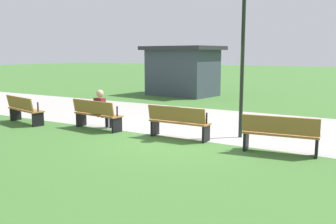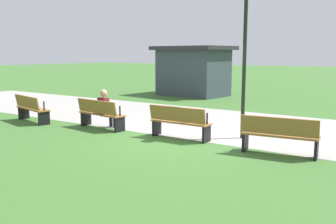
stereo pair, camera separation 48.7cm
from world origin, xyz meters
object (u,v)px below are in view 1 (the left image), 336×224
at_px(person_seated, 102,108).
at_px(bench_3, 178,122).
at_px(bench_2, 96,114).
at_px(bench_4, 280,134).
at_px(bench_1, 24,109).
at_px(lamp_post, 243,32).
at_px(kiosk, 182,70).

bearing_deg(person_seated, bench_3, 6.96).
bearing_deg(bench_3, bench_2, -176.79).
bearing_deg(bench_4, bench_3, 170.34).
height_order(bench_2, person_seated, person_seated).
distance_m(bench_1, bench_2, 2.72).
xyz_separation_m(bench_1, lamp_post, (6.75, 1.64, 2.34)).
xyz_separation_m(bench_3, person_seated, (-2.60, -0.02, 0.17)).
xyz_separation_m(bench_4, lamp_post, (-1.36, 1.18, 2.34)).
bearing_deg(lamp_post, kiosk, 127.27).
xyz_separation_m(bench_1, person_seated, (2.80, 0.58, 0.17)).
distance_m(bench_3, lamp_post, 2.89).
bearing_deg(lamp_post, bench_4, -41.03).
height_order(bench_3, kiosk, kiosk).
xyz_separation_m(person_seated, lamp_post, (3.95, 1.06, 2.17)).
xyz_separation_m(bench_2, person_seated, (0.12, 0.13, 0.17)).
relative_size(lamp_post, kiosk, 0.94).
distance_m(bench_2, lamp_post, 4.84).
distance_m(bench_3, kiosk, 10.55).
xyz_separation_m(person_seated, kiosk, (-2.33, 9.31, 0.72)).
bearing_deg(bench_1, bench_4, 16.11).
height_order(bench_3, person_seated, person_seated).
distance_m(bench_1, lamp_post, 7.33).
bearing_deg(person_seated, lamp_post, 21.41).
relative_size(bench_2, lamp_post, 0.43).
height_order(bench_1, bench_3, same).
bearing_deg(kiosk, bench_2, -68.61).
height_order(bench_2, lamp_post, lamp_post).
bearing_deg(bench_1, kiosk, 100.20).
bearing_deg(bench_4, bench_2, 173.55).
bearing_deg(kiosk, bench_1, -84.51).
relative_size(bench_2, kiosk, 0.40).
distance_m(bench_4, lamp_post, 2.96).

